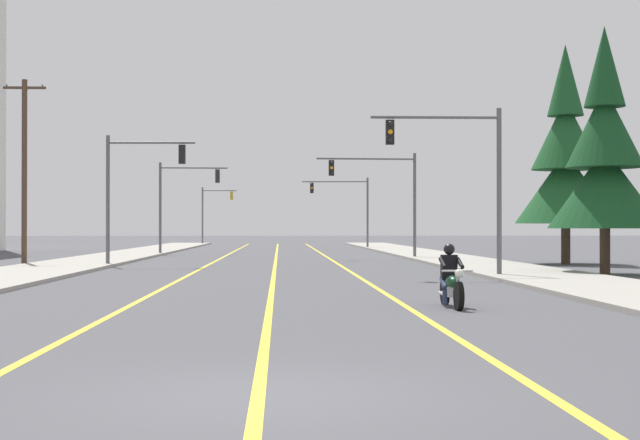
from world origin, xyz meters
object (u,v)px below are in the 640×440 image
at_px(traffic_signal_near_left, 133,181).
at_px(conifer_tree_right_verge_near, 605,161).
at_px(traffic_signal_mid_right, 386,188).
at_px(traffic_signal_mid_left, 180,194).
at_px(utility_pole_left_near, 24,168).
at_px(motorcycle_with_rider, 451,282).
at_px(conifer_tree_right_verge_far, 566,163).
at_px(traffic_signal_near_right, 462,166).
at_px(traffic_signal_far_right, 348,201).
at_px(traffic_signal_far_left, 212,207).

xyz_separation_m(traffic_signal_near_left, conifer_tree_right_verge_near, (19.57, -8.79, 0.38)).
height_order(traffic_signal_mid_right, traffic_signal_mid_left, same).
bearing_deg(utility_pole_left_near, traffic_signal_near_left, -14.45).
bearing_deg(traffic_signal_near_left, motorcycle_with_rider, -64.95).
relative_size(traffic_signal_near_left, conifer_tree_right_verge_near, 0.64).
bearing_deg(conifer_tree_right_verge_far, traffic_signal_mid_right, 134.38).
distance_m(traffic_signal_mid_left, conifer_tree_right_verge_near, 33.46).
distance_m(traffic_signal_mid_left, utility_pole_left_near, 18.05).
relative_size(traffic_signal_near_right, utility_pole_left_near, 0.69).
bearing_deg(utility_pole_left_near, traffic_signal_near_right, -32.51).
relative_size(traffic_signal_far_right, traffic_signal_far_left, 1.00).
height_order(traffic_signal_far_right, traffic_signal_far_left, same).
relative_size(traffic_signal_mid_left, conifer_tree_right_verge_near, 0.64).
xyz_separation_m(traffic_signal_far_right, traffic_signal_far_left, (-13.29, 20.24, -0.13)).
relative_size(motorcycle_with_rider, traffic_signal_near_right, 0.35).
bearing_deg(traffic_signal_near_right, conifer_tree_right_verge_near, 18.15).
bearing_deg(conifer_tree_right_verge_near, utility_pole_left_near, 157.84).
distance_m(traffic_signal_mid_right, traffic_signal_far_left, 49.09).
bearing_deg(traffic_signal_mid_right, traffic_signal_far_left, 106.00).
bearing_deg(conifer_tree_right_verge_near, traffic_signal_far_right, 98.30).
bearing_deg(traffic_signal_mid_right, conifer_tree_right_verge_near, -71.03).
bearing_deg(traffic_signal_near_right, traffic_signal_mid_left, 114.55).
height_order(traffic_signal_near_right, conifer_tree_right_verge_near, conifer_tree_right_verge_near).
bearing_deg(traffic_signal_mid_right, traffic_signal_near_right, -88.75).
distance_m(traffic_signal_near_right, traffic_signal_far_right, 47.58).
height_order(traffic_signal_far_right, utility_pole_left_near, utility_pole_left_near).
bearing_deg(traffic_signal_mid_left, traffic_signal_far_right, 55.31).
height_order(utility_pole_left_near, conifer_tree_right_verge_far, conifer_tree_right_verge_far).
height_order(traffic_signal_near_right, traffic_signal_mid_left, same).
height_order(motorcycle_with_rider, conifer_tree_right_verge_far, conifer_tree_right_verge_far).
distance_m(traffic_signal_near_left, conifer_tree_right_verge_near, 21.46).
bearing_deg(utility_pole_left_near, traffic_signal_mid_left, 71.62).
xyz_separation_m(motorcycle_with_rider, traffic_signal_far_left, (-11.26, 80.36, 3.44)).
distance_m(traffic_signal_far_right, conifer_tree_right_verge_far, 36.20).
bearing_deg(utility_pole_left_near, conifer_tree_right_verge_far, 0.46).
bearing_deg(conifer_tree_right_verge_near, traffic_signal_far_left, 106.85).
bearing_deg(traffic_signal_near_right, conifer_tree_right_verge_far, 58.25).
relative_size(motorcycle_with_rider, traffic_signal_near_left, 0.35).
bearing_deg(traffic_signal_near_left, traffic_signal_far_right, 70.68).
height_order(traffic_signal_near_right, traffic_signal_mid_right, same).
bearing_deg(traffic_signal_near_right, motorcycle_with_rider, -102.25).
bearing_deg(conifer_tree_right_verge_near, traffic_signal_mid_right, 108.97).
xyz_separation_m(traffic_signal_mid_right, conifer_tree_right_verge_far, (8.10, -8.28, 0.89)).
bearing_deg(traffic_signal_far_left, traffic_signal_near_right, -78.35).
xyz_separation_m(traffic_signal_far_left, conifer_tree_right_verge_far, (21.63, -55.46, 1.02)).
bearing_deg(conifer_tree_right_verge_far, traffic_signal_near_left, -175.65).
relative_size(traffic_signal_near_left, traffic_signal_far_right, 1.00).
relative_size(traffic_signal_near_right, traffic_signal_far_left, 1.00).
bearing_deg(utility_pole_left_near, motorcycle_with_rider, -56.51).
height_order(traffic_signal_near_left, utility_pole_left_near, utility_pole_left_near).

